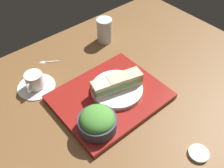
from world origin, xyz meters
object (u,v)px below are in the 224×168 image
Objects in this scene: salad_bowl at (97,121)px; drinking_glass at (104,30)px; sandwich_middle at (117,83)px; small_sauce_dish at (199,153)px; coffee_cup at (35,82)px; sandwich_far at (132,78)px; sandwich_near at (101,88)px; sandwich_plate at (117,89)px; teaspoon at (45,62)px.

salad_bowl is 51.18cm from drinking_glass.
small_sauce_dish is (3.16, -35.33, -5.97)cm from sandwich_middle.
sandwich_middle is 0.53× the size of coffee_cup.
sandwich_far is 22.60cm from salad_bowl.
sandwich_near is 37.25cm from drinking_glass.
drinking_glass is at bearing 9.49° from coffee_cup.
small_sauce_dish is (9.11, -36.95, -5.86)cm from sandwich_near.
sandwich_plate is at bearing -159.44° from sandwich_middle.
sandwich_far is at bearing -15.21° from sandwich_near.
teaspoon is (9.94, 10.92, -2.31)cm from coffee_cup.
teaspoon is (-5.66, 32.54, -6.01)cm from sandwich_near.
drinking_glass is at bearing 68.59° from sandwich_far.
sandwich_plate is at bearing -47.17° from coffee_cup.
sandwich_middle is at bearing -71.24° from teaspoon.
sandwich_plate is at bearing 95.12° from small_sauce_dish.
sandwich_middle is at bearing 20.56° from sandwich_plate.
salad_bowl is (-21.53, -6.84, -0.73)cm from sandwich_far.
sandwich_plate is 7.04cm from sandwich_far.
salad_bowl is at bearing -79.36° from coffee_cup.
drinking_glass reaches higher than sandwich_plate.
sandwich_far is 40.30cm from teaspoon.
teaspoon is at bearing 102.00° from small_sauce_dish.
sandwich_far is 0.61× the size of salad_bowl.
salad_bowl is 1.62× the size of teaspoon.
coffee_cup is at bearing -170.51° from drinking_glass.
sandwich_far is (11.88, -3.23, 0.05)cm from sandwich_near.
sandwich_plate is 1.53× the size of salad_bowl.
sandwich_near reaches higher than teaspoon.
salad_bowl is 1.13× the size of drinking_glass.
salad_bowl is at bearing -151.51° from sandwich_plate.
sandwich_near is 26.92cm from coffee_cup.
sandwich_far is (5.94, -1.62, 3.40)cm from sandwich_plate.
sandwich_middle reaches higher than small_sauce_dish.
teaspoon is at bearing 108.76° from sandwich_plate.
salad_bowl is (-15.59, -8.46, 2.67)cm from sandwich_plate.
sandwich_near is 6.16cm from sandwich_middle.
sandwich_middle is at bearing -15.21° from sandwich_near.
sandwich_middle is 31.91cm from coffee_cup.
teaspoon is at bearing 99.86° from sandwich_near.
coffee_cup is at bearing 125.81° from sandwich_near.
sandwich_near is at bearing 164.79° from sandwich_far.
drinking_glass is (18.30, 29.89, -0.83)cm from sandwich_middle.
small_sauce_dish is at bearing -103.07° from drinking_glass.
sandwich_middle is 0.61× the size of salad_bowl.
teaspoon is at bearing 108.76° from sandwich_middle.
coffee_cup is 63.60cm from small_sauce_dish.
sandwich_plate is 7.01cm from sandwich_near.
sandwich_plate is at bearing -15.21° from sandwich_near.
sandwich_near reaches higher than small_sauce_dish.
coffee_cup is at bearing -132.32° from teaspoon.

